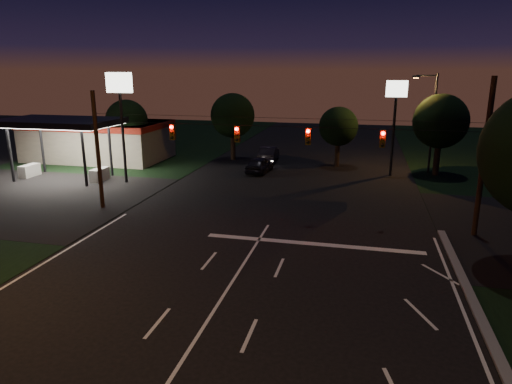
% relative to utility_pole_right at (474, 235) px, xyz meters
% --- Properties ---
extents(ground, '(140.00, 140.00, 0.00)m').
position_rel_utility_pole_right_xyz_m(ground, '(-12.00, -15.00, 0.00)').
color(ground, black).
rests_on(ground, ground).
extents(cross_street_left, '(20.00, 16.00, 0.02)m').
position_rel_utility_pole_right_xyz_m(cross_street_left, '(-32.00, 1.00, 0.00)').
color(cross_street_left, black).
rests_on(cross_street_left, ground).
extents(stop_bar, '(12.00, 0.50, 0.01)m').
position_rel_utility_pole_right_xyz_m(stop_bar, '(-9.00, -3.50, 0.01)').
color(stop_bar, silver).
rests_on(stop_bar, ground).
extents(utility_pole_right, '(0.30, 0.30, 9.00)m').
position_rel_utility_pole_right_xyz_m(utility_pole_right, '(0.00, 0.00, 0.00)').
color(utility_pole_right, black).
rests_on(utility_pole_right, ground).
extents(utility_pole_left, '(0.28, 0.28, 8.00)m').
position_rel_utility_pole_right_xyz_m(utility_pole_left, '(-24.00, 0.00, 0.00)').
color(utility_pole_left, black).
rests_on(utility_pole_left, ground).
extents(signal_span, '(24.00, 0.40, 1.56)m').
position_rel_utility_pole_right_xyz_m(signal_span, '(-12.00, -0.04, 5.50)').
color(signal_span, black).
rests_on(signal_span, ground).
extents(gas_station, '(14.20, 16.10, 5.25)m').
position_rel_utility_pole_right_xyz_m(gas_station, '(-33.86, 15.39, 2.38)').
color(gas_station, gray).
rests_on(gas_station, ground).
extents(pole_sign_left_near, '(2.20, 0.30, 9.10)m').
position_rel_utility_pole_right_xyz_m(pole_sign_left_near, '(-26.00, 7.00, 6.98)').
color(pole_sign_left_near, black).
rests_on(pole_sign_left_near, ground).
extents(pole_sign_right, '(1.80, 0.30, 8.40)m').
position_rel_utility_pole_right_xyz_m(pole_sign_right, '(-4.00, 15.00, 6.24)').
color(pole_sign_right, black).
rests_on(pole_sign_right, ground).
extents(street_light_right_far, '(2.20, 0.35, 9.00)m').
position_rel_utility_pole_right_xyz_m(street_light_right_far, '(-0.76, 17.00, 5.24)').
color(street_light_right_far, black).
rests_on(street_light_right_far, ground).
extents(tree_far_a, '(4.20, 4.20, 6.42)m').
position_rel_utility_pole_right_xyz_m(tree_far_a, '(-29.98, 15.12, 4.26)').
color(tree_far_a, black).
rests_on(tree_far_a, ground).
extents(tree_far_b, '(4.60, 4.60, 6.98)m').
position_rel_utility_pole_right_xyz_m(tree_far_b, '(-19.98, 19.13, 4.61)').
color(tree_far_b, black).
rests_on(tree_far_b, ground).
extents(tree_far_c, '(3.80, 3.80, 5.86)m').
position_rel_utility_pole_right_xyz_m(tree_far_c, '(-8.98, 18.10, 3.90)').
color(tree_far_c, black).
rests_on(tree_far_c, ground).
extents(tree_far_d, '(4.80, 4.80, 7.30)m').
position_rel_utility_pole_right_xyz_m(tree_far_d, '(0.02, 16.13, 4.83)').
color(tree_far_d, black).
rests_on(tree_far_d, ground).
extents(car_oncoming_a, '(2.15, 4.44, 1.46)m').
position_rel_utility_pole_right_xyz_m(car_oncoming_a, '(-15.86, 13.49, 0.73)').
color(car_oncoming_a, black).
rests_on(car_oncoming_a, ground).
extents(car_oncoming_b, '(1.94, 4.86, 1.57)m').
position_rel_utility_pole_right_xyz_m(car_oncoming_b, '(-16.11, 18.96, 0.79)').
color(car_oncoming_b, black).
rests_on(car_oncoming_b, ground).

